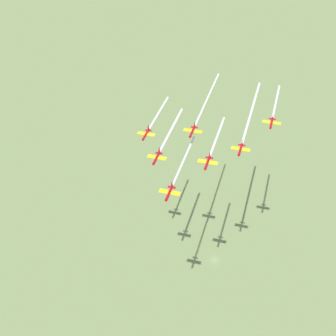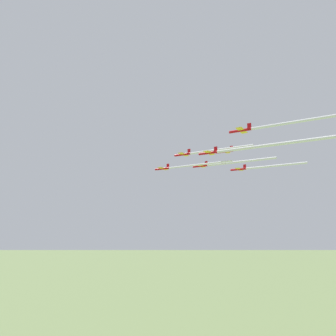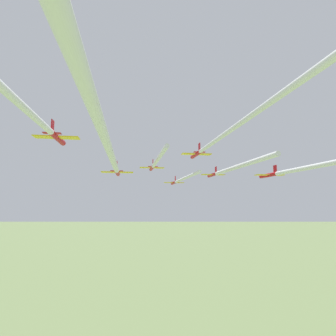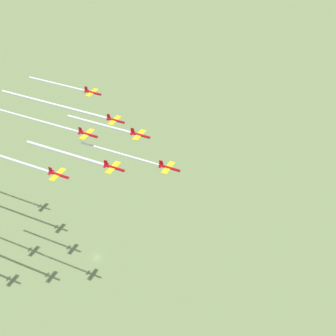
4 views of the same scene
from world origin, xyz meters
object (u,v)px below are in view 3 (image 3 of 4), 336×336
jet_4 (196,154)px  jet_3 (117,172)px  jet_1 (152,168)px  jet_5 (269,175)px  jet_2 (213,175)px  jet_6 (57,137)px  jet_0 (174,183)px

jet_4 → jet_3: bearing=-180.0°
jet_1 → jet_5: 34.00m
jet_1 → jet_2: bearing=-0.0°
jet_4 → jet_5: 20.24m
jet_2 → jet_5: (-17.92, -7.27, -1.67)m
jet_5 → jet_6: (-9.34, 50.94, 4.13)m
jet_3 → jet_0: bearing=59.5°
jet_0 → jet_2: size_ratio=1.00×
jet_6 → jet_4: bearing=29.5°
jet_0 → jet_2: bearing=-59.5°
jet_5 → jet_6: jet_6 is taller
jet_2 → jet_6: (-27.26, 43.67, 2.46)m
jet_0 → jet_5: (-35.84, -14.54, -0.23)m
jet_5 → jet_6: 51.95m
jet_2 → jet_5: 19.41m
jet_3 → jet_5: size_ratio=1.00×
jet_5 → jet_0: bearing=120.5°
jet_0 → jet_4: size_ratio=1.00×
jet_0 → jet_3: jet_0 is taller
jet_4 → jet_6: jet_4 is taller
jet_2 → jet_3: jet_2 is taller
jet_1 → jet_3: bearing=-120.5°
jet_2 → jet_5: size_ratio=1.00×
jet_1 → jet_2: jet_1 is taller
jet_1 → jet_6: bearing=-120.5°
jet_6 → jet_1: bearing=59.5°
jet_1 → jet_2: 19.70m
jet_1 → jet_3: jet_1 is taller
jet_0 → jet_5: size_ratio=1.00×
jet_5 → jet_4: bearing=-180.0°
jet_3 → jet_6: jet_6 is taller
jet_5 → jet_2: bearing=120.5°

